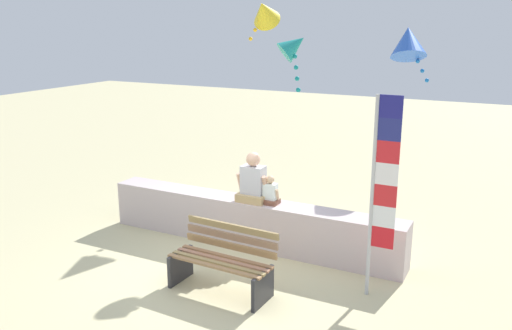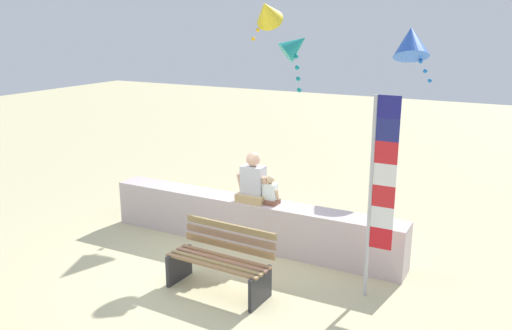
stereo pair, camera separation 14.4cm
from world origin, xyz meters
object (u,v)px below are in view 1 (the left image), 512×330
Objects in this scene: park_bench at (223,262)px; person_adult at (253,182)px; kite_yellow at (264,12)px; kite_blue at (408,42)px; flag_banner at (380,185)px; kite_teal at (294,46)px; person_child at (270,193)px.

park_bench is 1.82× the size of person_adult.
kite_yellow is 0.83× the size of kite_blue.
kite_yellow is (-3.44, 3.67, 2.21)m from flag_banner.
kite_blue is at bearing 6.59° from kite_yellow.
kite_yellow is at bearing 131.40° from kite_teal.
kite_teal is 2.39m from kite_blue.
kite_blue reaches higher than kite_teal.
kite_blue reaches higher than person_child.
person_child is 4.33m from kite_yellow.
person_adult is 4.14m from kite_yellow.
person_adult is (-0.31, 1.52, 0.68)m from park_bench.
kite_teal is (-2.16, 2.21, 1.60)m from flag_banner.
kite_teal is (-0.27, 2.97, 2.75)m from park_bench.
person_child is 4.16m from kite_blue.
person_adult is 2.38m from flag_banner.
kite_teal is (0.05, 1.45, 2.07)m from person_adult.
kite_blue is at bearing 63.30° from person_adult.
kite_yellow is at bearing 109.29° from park_bench.
flag_banner is 2.82× the size of kite_yellow.
kite_teal is at bearing 99.89° from person_child.
flag_banner is 2.34× the size of kite_blue.
person_adult is 0.30× the size of flag_banner.
kite_yellow reaches higher than person_child.
kite_blue is (1.58, 1.79, 0.04)m from kite_teal.
person_child is (0.30, 0.00, -0.13)m from person_adult.
park_bench is at bearing -157.97° from flag_banner.
person_child is at bearing -112.29° from kite_blue.
flag_banner is (1.90, -0.76, 0.60)m from person_child.
kite_blue is (-0.57, 4.00, 1.64)m from flag_banner.
kite_blue is (1.63, 3.24, 2.11)m from person_adult.
kite_yellow is (-1.54, 2.91, 2.81)m from person_child.
kite_yellow is 2.94m from kite_blue.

